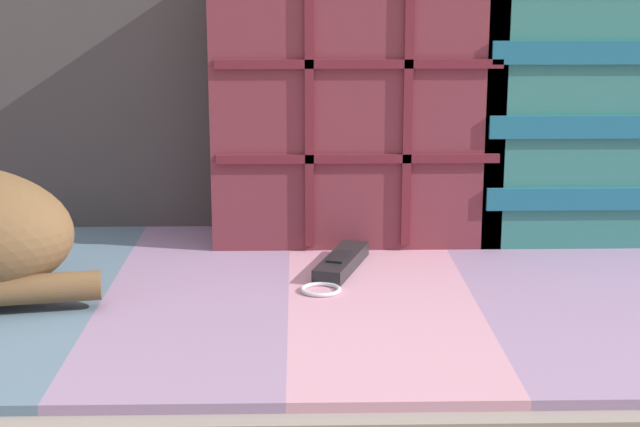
% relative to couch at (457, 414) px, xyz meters
% --- Properties ---
extents(couch, '(1.84, 0.81, 0.37)m').
position_rel_couch_xyz_m(couch, '(0.00, 0.00, 0.00)').
color(couch, brown).
rests_on(couch, ground_plane).
extents(sofa_backrest, '(1.80, 0.14, 0.51)m').
position_rel_couch_xyz_m(sofa_backrest, '(0.00, 0.33, 0.44)').
color(sofa_backrest, '#474242').
rests_on(sofa_backrest, couch).
extents(throw_pillow_quilted, '(0.39, 0.14, 0.38)m').
position_rel_couch_xyz_m(throw_pillow_quilted, '(-0.12, 0.19, 0.38)').
color(throw_pillow_quilted, brown).
rests_on(throw_pillow_quilted, couch).
extents(game_remote_near, '(0.10, 0.20, 0.02)m').
position_rel_couch_xyz_m(game_remote_near, '(-0.15, 0.03, 0.19)').
color(game_remote_near, black).
rests_on(game_remote_near, couch).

